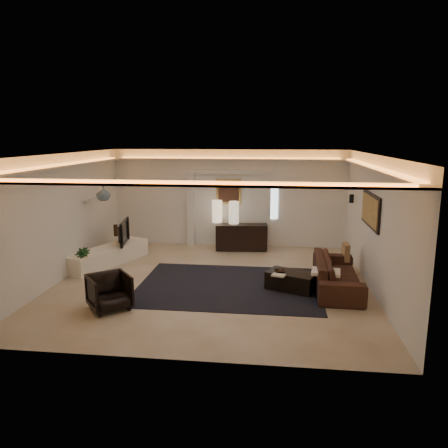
# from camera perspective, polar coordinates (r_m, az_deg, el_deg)

# --- Properties ---
(floor) EXTENTS (7.00, 7.00, 0.00)m
(floor) POSITION_cam_1_polar(r_m,az_deg,el_deg) (9.93, -1.57, -7.75)
(floor) COLOR beige
(floor) RESTS_ON ground
(ceiling) EXTENTS (7.00, 7.00, 0.00)m
(ceiling) POSITION_cam_1_polar(r_m,az_deg,el_deg) (9.37, -1.67, 9.21)
(ceiling) COLOR white
(ceiling) RESTS_ON ground
(wall_back) EXTENTS (7.00, 0.00, 7.00)m
(wall_back) POSITION_cam_1_polar(r_m,az_deg,el_deg) (12.97, 0.63, 3.45)
(wall_back) COLOR white
(wall_back) RESTS_ON ground
(wall_front) EXTENTS (7.00, 0.00, 7.00)m
(wall_front) POSITION_cam_1_polar(r_m,az_deg,el_deg) (6.21, -6.34, -5.72)
(wall_front) COLOR white
(wall_front) RESTS_ON ground
(wall_left) EXTENTS (0.00, 7.00, 7.00)m
(wall_left) POSITION_cam_1_polar(r_m,az_deg,el_deg) (10.63, -20.63, 0.88)
(wall_left) COLOR white
(wall_left) RESTS_ON ground
(wall_right) EXTENTS (0.00, 7.00, 7.00)m
(wall_right) POSITION_cam_1_polar(r_m,az_deg,el_deg) (9.68, 19.34, -0.01)
(wall_right) COLOR white
(wall_right) RESTS_ON ground
(cove_soffit) EXTENTS (7.00, 7.00, 0.04)m
(cove_soffit) POSITION_cam_1_polar(r_m,az_deg,el_deg) (9.39, -1.66, 7.51)
(cove_soffit) COLOR silver
(cove_soffit) RESTS_ON ceiling
(daylight_slit) EXTENTS (0.25, 0.03, 1.00)m
(daylight_slit) POSITION_cam_1_polar(r_m,az_deg,el_deg) (12.89, 6.61, 2.87)
(daylight_slit) COLOR white
(daylight_slit) RESTS_ON wall_back
(area_rug) EXTENTS (4.00, 3.00, 0.01)m
(area_rug) POSITION_cam_1_polar(r_m,az_deg,el_deg) (9.69, 0.62, -8.21)
(area_rug) COLOR black
(area_rug) RESTS_ON ground
(pilaster_left) EXTENTS (0.22, 0.20, 2.20)m
(pilaster_left) POSITION_cam_1_polar(r_m,az_deg,el_deg) (13.10, -4.43, 1.94)
(pilaster_left) COLOR silver
(pilaster_left) RESTS_ON ground
(pilaster_right) EXTENTS (0.22, 0.20, 2.20)m
(pilaster_right) POSITION_cam_1_polar(r_m,az_deg,el_deg) (12.86, 5.69, 1.74)
(pilaster_right) COLOR silver
(pilaster_right) RESTS_ON ground
(alcove_header) EXTENTS (2.52, 0.20, 0.12)m
(alcove_header) POSITION_cam_1_polar(r_m,az_deg,el_deg) (12.78, 0.59, 6.94)
(alcove_header) COLOR silver
(alcove_header) RESTS_ON wall_back
(painting_frame) EXTENTS (0.74, 0.04, 0.74)m
(painting_frame) POSITION_cam_1_polar(r_m,az_deg,el_deg) (12.91, 0.62, 4.31)
(painting_frame) COLOR tan
(painting_frame) RESTS_ON wall_back
(painting_canvas) EXTENTS (0.62, 0.02, 0.62)m
(painting_canvas) POSITION_cam_1_polar(r_m,az_deg,el_deg) (12.89, 0.61, 4.29)
(painting_canvas) COLOR #4C2D1E
(painting_canvas) RESTS_ON wall_back
(art_panel_frame) EXTENTS (0.04, 1.64, 0.74)m
(art_panel_frame) POSITION_cam_1_polar(r_m,az_deg,el_deg) (9.92, 18.90, 1.75)
(art_panel_frame) COLOR black
(art_panel_frame) RESTS_ON wall_right
(art_panel_gold) EXTENTS (0.02, 1.50, 0.62)m
(art_panel_gold) POSITION_cam_1_polar(r_m,az_deg,el_deg) (9.92, 18.76, 1.76)
(art_panel_gold) COLOR tan
(art_panel_gold) RESTS_ON wall_right
(wall_sconce) EXTENTS (0.12, 0.12, 0.22)m
(wall_sconce) POSITION_cam_1_polar(r_m,az_deg,el_deg) (11.75, 16.57, 3.25)
(wall_sconce) COLOR black
(wall_sconce) RESTS_ON wall_right
(wall_niche) EXTENTS (0.10, 0.55, 0.04)m
(wall_niche) POSITION_cam_1_polar(r_m,az_deg,el_deg) (11.81, -17.36, 3.09)
(wall_niche) COLOR silver
(wall_niche) RESTS_ON wall_left
(console) EXTENTS (1.52, 0.60, 0.74)m
(console) POSITION_cam_1_polar(r_m,az_deg,el_deg) (12.56, 2.32, -1.71)
(console) COLOR #2E211D
(console) RESTS_ON ground
(lamp_left) EXTENTS (0.30, 0.30, 0.65)m
(lamp_left) POSITION_cam_1_polar(r_m,az_deg,el_deg) (12.72, -0.92, 1.64)
(lamp_left) COLOR #FFE1B4
(lamp_left) RESTS_ON console
(lamp_right) EXTENTS (0.32, 0.32, 0.65)m
(lamp_right) POSITION_cam_1_polar(r_m,az_deg,el_deg) (12.54, 1.31, 1.50)
(lamp_right) COLOR beige
(lamp_right) RESTS_ON console
(media_ledge) EXTENTS (1.50, 2.53, 0.46)m
(media_ledge) POSITION_cam_1_polar(r_m,az_deg,el_deg) (11.63, -15.05, -4.08)
(media_ledge) COLOR white
(media_ledge) RESTS_ON ground
(tv) EXTENTS (1.11, 0.33, 0.64)m
(tv) POSITION_cam_1_polar(r_m,az_deg,el_deg) (11.80, -13.57, -1.07)
(tv) COLOR black
(tv) RESTS_ON media_ledge
(figurine) EXTENTS (0.16, 0.16, 0.34)m
(figurine) POSITION_cam_1_polar(r_m,az_deg,el_deg) (12.75, -14.17, -0.76)
(figurine) COLOR #392313
(figurine) RESTS_ON media_ledge
(ginger_jar) EXTENTS (0.44, 0.44, 0.37)m
(ginger_jar) POSITION_cam_1_polar(r_m,az_deg,el_deg) (11.40, -15.73, 3.93)
(ginger_jar) COLOR #3E525E
(ginger_jar) RESTS_ON wall_niche
(plant) EXTENTS (0.39, 0.39, 0.67)m
(plant) POSITION_cam_1_polar(r_m,az_deg,el_deg) (10.85, -18.22, -4.80)
(plant) COLOR #173715
(plant) RESTS_ON ground
(sofa) EXTENTS (2.39, 1.01, 0.69)m
(sofa) POSITION_cam_1_polar(r_m,az_deg,el_deg) (9.75, 14.77, -6.37)
(sofa) COLOR #422D16
(sofa) RESTS_ON ground
(throw_blanket) EXTENTS (0.64, 0.55, 0.06)m
(throw_blanket) POSITION_cam_1_polar(r_m,az_deg,el_deg) (9.12, 13.37, -6.21)
(throw_blanket) COLOR beige
(throw_blanket) RESTS_ON sofa
(throw_pillow) EXTENTS (0.14, 0.42, 0.41)m
(throw_pillow) POSITION_cam_1_polar(r_m,az_deg,el_deg) (10.77, 15.85, -3.59)
(throw_pillow) COLOR #957248
(throw_pillow) RESTS_ON sofa
(coffee_table) EXTENTS (1.17, 0.93, 0.38)m
(coffee_table) POSITION_cam_1_polar(r_m,az_deg,el_deg) (9.52, 8.92, -7.45)
(coffee_table) COLOR black
(coffee_table) RESTS_ON ground
(bowl) EXTENTS (0.32, 0.32, 0.07)m
(bowl) POSITION_cam_1_polar(r_m,az_deg,el_deg) (9.37, 7.43, -6.17)
(bowl) COLOR black
(bowl) RESTS_ON coffee_table
(magazine) EXTENTS (0.32, 0.28, 0.03)m
(magazine) POSITION_cam_1_polar(r_m,az_deg,el_deg) (9.18, 7.26, -6.68)
(magazine) COLOR beige
(magazine) RESTS_ON coffee_table
(armchair) EXTENTS (1.05, 1.05, 0.69)m
(armchair) POSITION_cam_1_polar(r_m,az_deg,el_deg) (8.66, -14.96, -8.70)
(armchair) COLOR black
(armchair) RESTS_ON ground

